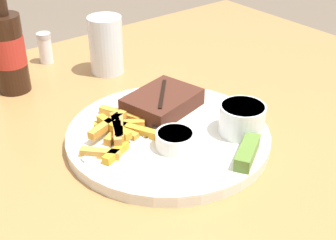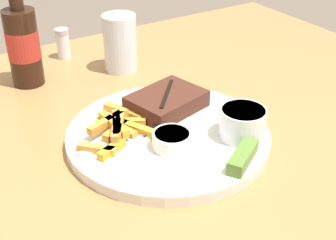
{
  "view_description": "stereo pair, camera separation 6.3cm",
  "coord_description": "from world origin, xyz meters",
  "px_view_note": "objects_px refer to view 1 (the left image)",
  "views": [
    {
      "loc": [
        -0.38,
        -0.48,
        1.14
      ],
      "look_at": [
        0.0,
        0.0,
        0.78
      ],
      "focal_mm": 50.0,
      "sensor_mm": 36.0,
      "label": 1
    },
    {
      "loc": [
        -0.33,
        -0.52,
        1.14
      ],
      "look_at": [
        0.0,
        0.0,
        0.78
      ],
      "focal_mm": 50.0,
      "sensor_mm": 36.0,
      "label": 2
    }
  ],
  "objects_px": {
    "dinner_plate": "(168,136)",
    "pickle_spear": "(247,152)",
    "coleslaw_cup": "(242,117)",
    "salt_shaker": "(45,48)",
    "dipping_sauce_cup": "(175,139)",
    "steak_portion": "(162,102)",
    "knife_utensil": "(150,119)",
    "beer_bottle": "(8,48)",
    "drinking_glass": "(106,45)",
    "fork_utensil": "(120,147)"
  },
  "relations": [
    {
      "from": "dinner_plate",
      "to": "pickle_spear",
      "type": "relative_size",
      "value": 4.16
    },
    {
      "from": "coleslaw_cup",
      "to": "salt_shaker",
      "type": "bearing_deg",
      "value": 102.2
    },
    {
      "from": "coleslaw_cup",
      "to": "dipping_sauce_cup",
      "type": "bearing_deg",
      "value": 163.87
    },
    {
      "from": "steak_portion",
      "to": "knife_utensil",
      "type": "relative_size",
      "value": 0.83
    },
    {
      "from": "dinner_plate",
      "to": "beer_bottle",
      "type": "relative_size",
      "value": 1.35
    },
    {
      "from": "knife_utensil",
      "to": "coleslaw_cup",
      "type": "bearing_deg",
      "value": -129.49
    },
    {
      "from": "steak_portion",
      "to": "pickle_spear",
      "type": "distance_m",
      "value": 0.19
    },
    {
      "from": "dinner_plate",
      "to": "salt_shaker",
      "type": "distance_m",
      "value": 0.4
    },
    {
      "from": "beer_bottle",
      "to": "salt_shaker",
      "type": "bearing_deg",
      "value": 37.99
    },
    {
      "from": "beer_bottle",
      "to": "salt_shaker",
      "type": "relative_size",
      "value": 3.61
    },
    {
      "from": "pickle_spear",
      "to": "salt_shaker",
      "type": "xyz_separation_m",
      "value": [
        -0.06,
        0.53,
        0.0
      ]
    },
    {
      "from": "steak_portion",
      "to": "coleslaw_cup",
      "type": "height_order",
      "value": "coleslaw_cup"
    },
    {
      "from": "knife_utensil",
      "to": "drinking_glass",
      "type": "relative_size",
      "value": 1.43
    },
    {
      "from": "steak_portion",
      "to": "knife_utensil",
      "type": "height_order",
      "value": "steak_portion"
    },
    {
      "from": "coleslaw_cup",
      "to": "dipping_sauce_cup",
      "type": "relative_size",
      "value": 1.22
    },
    {
      "from": "knife_utensil",
      "to": "beer_bottle",
      "type": "distance_m",
      "value": 0.3
    },
    {
      "from": "pickle_spear",
      "to": "beer_bottle",
      "type": "xyz_separation_m",
      "value": [
        -0.16,
        0.44,
        0.06
      ]
    },
    {
      "from": "pickle_spear",
      "to": "drinking_glass",
      "type": "height_order",
      "value": "drinking_glass"
    },
    {
      "from": "fork_utensil",
      "to": "salt_shaker",
      "type": "xyz_separation_m",
      "value": [
        0.07,
        0.39,
        0.01
      ]
    },
    {
      "from": "coleslaw_cup",
      "to": "pickle_spear",
      "type": "height_order",
      "value": "coleslaw_cup"
    },
    {
      "from": "dinner_plate",
      "to": "coleslaw_cup",
      "type": "distance_m",
      "value": 0.12
    },
    {
      "from": "beer_bottle",
      "to": "dinner_plate",
      "type": "bearing_deg",
      "value": -69.47
    },
    {
      "from": "dipping_sauce_cup",
      "to": "knife_utensil",
      "type": "distance_m",
      "value": 0.09
    },
    {
      "from": "steak_portion",
      "to": "pickle_spear",
      "type": "relative_size",
      "value": 1.8
    },
    {
      "from": "coleslaw_cup",
      "to": "salt_shaker",
      "type": "distance_m",
      "value": 0.48
    },
    {
      "from": "dinner_plate",
      "to": "drinking_glass",
      "type": "xyz_separation_m",
      "value": [
        0.06,
        0.28,
        0.05
      ]
    },
    {
      "from": "pickle_spear",
      "to": "beer_bottle",
      "type": "relative_size",
      "value": 0.32
    },
    {
      "from": "fork_utensil",
      "to": "drinking_glass",
      "type": "height_order",
      "value": "drinking_glass"
    },
    {
      "from": "knife_utensil",
      "to": "beer_bottle",
      "type": "relative_size",
      "value": 0.7
    },
    {
      "from": "salt_shaker",
      "to": "fork_utensil",
      "type": "bearing_deg",
      "value": -100.01
    },
    {
      "from": "coleslaw_cup",
      "to": "drinking_glass",
      "type": "xyz_separation_m",
      "value": [
        -0.02,
        0.35,
        0.01
      ]
    },
    {
      "from": "dinner_plate",
      "to": "steak_portion",
      "type": "xyz_separation_m",
      "value": [
        0.04,
        0.06,
        0.02
      ]
    },
    {
      "from": "pickle_spear",
      "to": "fork_utensil",
      "type": "height_order",
      "value": "pickle_spear"
    },
    {
      "from": "coleslaw_cup",
      "to": "dipping_sauce_cup",
      "type": "height_order",
      "value": "coleslaw_cup"
    },
    {
      "from": "beer_bottle",
      "to": "fork_utensil",
      "type": "bearing_deg",
      "value": -83.55
    },
    {
      "from": "coleslaw_cup",
      "to": "fork_utensil",
      "type": "bearing_deg",
      "value": 155.31
    },
    {
      "from": "dipping_sauce_cup",
      "to": "fork_utensil",
      "type": "bearing_deg",
      "value": 143.46
    },
    {
      "from": "beer_bottle",
      "to": "dipping_sauce_cup",
      "type": "bearing_deg",
      "value": -74.45
    },
    {
      "from": "coleslaw_cup",
      "to": "knife_utensil",
      "type": "height_order",
      "value": "coleslaw_cup"
    },
    {
      "from": "pickle_spear",
      "to": "salt_shaker",
      "type": "height_order",
      "value": "salt_shaker"
    },
    {
      "from": "fork_utensil",
      "to": "drinking_glass",
      "type": "bearing_deg",
      "value": 66.4
    },
    {
      "from": "coleslaw_cup",
      "to": "beer_bottle",
      "type": "distance_m",
      "value": 0.44
    },
    {
      "from": "coleslaw_cup",
      "to": "beer_bottle",
      "type": "height_order",
      "value": "beer_bottle"
    },
    {
      "from": "drinking_glass",
      "to": "knife_utensil",
      "type": "bearing_deg",
      "value": -105.43
    },
    {
      "from": "salt_shaker",
      "to": "knife_utensil",
      "type": "bearing_deg",
      "value": -88.07
    },
    {
      "from": "salt_shaker",
      "to": "steak_portion",
      "type": "bearing_deg",
      "value": -81.6
    },
    {
      "from": "dipping_sauce_cup",
      "to": "fork_utensil",
      "type": "xyz_separation_m",
      "value": [
        -0.06,
        0.05,
        -0.01
      ]
    },
    {
      "from": "dinner_plate",
      "to": "dipping_sauce_cup",
      "type": "relative_size",
      "value": 5.45
    },
    {
      "from": "dipping_sauce_cup",
      "to": "salt_shaker",
      "type": "xyz_separation_m",
      "value": [
        0.0,
        0.44,
        0.0
      ]
    },
    {
      "from": "steak_portion",
      "to": "fork_utensil",
      "type": "bearing_deg",
      "value": -155.84
    }
  ]
}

